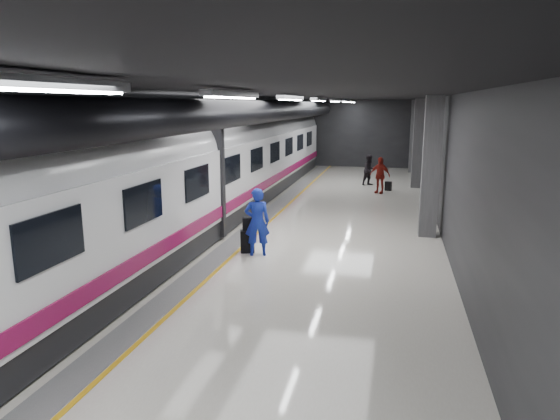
# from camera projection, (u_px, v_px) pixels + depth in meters

# --- Properties ---
(ground) EXTENTS (40.00, 40.00, 0.00)m
(ground) POSITION_uv_depth(u_px,v_px,m) (278.00, 243.00, 15.48)
(ground) COLOR beige
(ground) RESTS_ON ground
(platform_hall) EXTENTS (10.02, 40.02, 4.51)m
(platform_hall) POSITION_uv_depth(u_px,v_px,m) (276.00, 126.00, 15.72)
(platform_hall) COLOR black
(platform_hall) RESTS_ON ground
(train) EXTENTS (3.05, 38.00, 4.05)m
(train) POSITION_uv_depth(u_px,v_px,m) (178.00, 174.00, 15.77)
(train) COLOR black
(train) RESTS_ON ground
(traveler_main) EXTENTS (0.81, 0.65, 1.94)m
(traveler_main) POSITION_uv_depth(u_px,v_px,m) (257.00, 222.00, 14.07)
(traveler_main) COLOR #1A1DCA
(traveler_main) RESTS_ON ground
(suitcase_main) EXTENTS (0.46, 0.37, 0.65)m
(suitcase_main) POSITION_uv_depth(u_px,v_px,m) (247.00, 241.00, 14.46)
(suitcase_main) COLOR black
(suitcase_main) RESTS_ON ground
(shoulder_bag) EXTENTS (0.31, 0.24, 0.37)m
(shoulder_bag) POSITION_uv_depth(u_px,v_px,m) (247.00, 224.00, 14.39)
(shoulder_bag) COLOR black
(shoulder_bag) RESTS_ON suitcase_main
(traveler_far_a) EXTENTS (1.00, 0.97, 1.62)m
(traveler_far_a) POSITION_uv_depth(u_px,v_px,m) (369.00, 170.00, 26.38)
(traveler_far_a) COLOR black
(traveler_far_a) RESTS_ON ground
(traveler_far_b) EXTENTS (1.11, 0.77, 1.75)m
(traveler_far_b) POSITION_uv_depth(u_px,v_px,m) (380.00, 175.00, 24.01)
(traveler_far_b) COLOR maroon
(traveler_far_b) RESTS_ON ground
(suitcase_far) EXTENTS (0.35, 0.28, 0.46)m
(suitcase_far) POSITION_uv_depth(u_px,v_px,m) (388.00, 186.00, 24.83)
(suitcase_far) COLOR black
(suitcase_far) RESTS_ON ground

